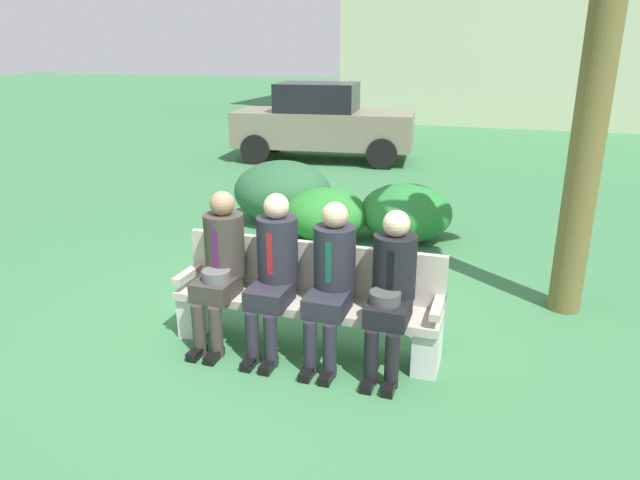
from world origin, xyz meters
TOP-DOWN VIEW (x-y plane):
  - ground_plane at (0.00, 0.00)m, footprint 80.00×80.00m
  - park_bench at (0.31, -0.22)m, footprint 2.26×0.44m
  - seated_man_leftmost at (-0.42, -0.35)m, footprint 0.34×0.72m
  - seated_man_centerleft at (0.07, -0.34)m, footprint 0.34×0.72m
  - seated_man_centerright at (0.56, -0.35)m, footprint 0.34×0.72m
  - seated_man_rightmost at (1.05, -0.36)m, footprint 0.34×0.72m
  - shrub_near_bench at (0.60, 2.86)m, footprint 1.21×1.11m
  - shrub_mid_lawn at (-0.41, 2.56)m, footprint 1.11×1.01m
  - shrub_far_lawn at (-1.26, 3.18)m, footprint 1.42×1.30m
  - parked_car_near at (-2.17, 7.89)m, footprint 4.06×2.09m

SIDE VIEW (x-z plane):
  - ground_plane at x=0.00m, z-range 0.00..0.00m
  - shrub_mid_lawn at x=-0.41m, z-range 0.00..0.69m
  - shrub_near_bench at x=0.60m, z-range 0.00..0.75m
  - park_bench at x=0.31m, z-range -0.02..0.88m
  - shrub_far_lawn at x=-1.26m, z-range 0.00..0.89m
  - seated_man_rightmost at x=1.05m, z-range 0.07..1.36m
  - seated_man_centerright at x=0.56m, z-range 0.08..1.39m
  - seated_man_leftmost at x=-0.42m, z-range 0.07..1.39m
  - seated_man_centerleft at x=0.07m, z-range 0.08..1.42m
  - parked_car_near at x=-2.17m, z-range 0.00..1.68m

